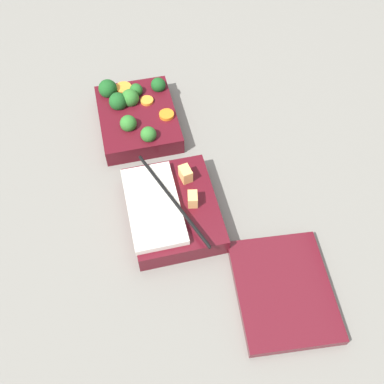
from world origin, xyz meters
TOP-DOWN VIEW (x-y plane):
  - ground_plane at (0.00, 0.00)m, footprint 3.00×3.00m
  - bento_tray_vegetable at (-0.12, -0.03)m, footprint 0.19×0.15m
  - bento_tray_rice at (0.12, -0.01)m, footprint 0.21×0.15m
  - bento_lid at (0.30, 0.14)m, footprint 0.20×0.17m

SIDE VIEW (x-z plane):
  - ground_plane at x=0.00m, z-range 0.00..0.00m
  - bento_lid at x=0.30m, z-range 0.00..0.02m
  - bento_tray_rice at x=0.12m, z-range -0.01..0.05m
  - bento_tray_vegetable at x=-0.12m, z-range -0.01..0.06m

